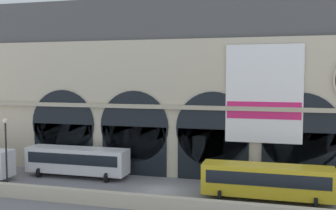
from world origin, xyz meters
The scene contains 6 objects.
ground_plane centered at (0.00, 0.00, 0.00)m, with size 200.00×200.00×0.00m, color slate.
quay_parapet_wall centered at (0.00, -5.17, 0.59)m, with size 90.00×0.70×1.18m, color beige.
station_building centered at (0.06, 7.37, 9.20)m, with size 44.15×5.13×19.05m.
bus_midwest centered at (-9.76, 2.58, 1.78)m, with size 11.00×3.25×3.10m.
bus_mideast centered at (9.75, -0.45, 1.78)m, with size 11.00×3.25×3.10m.
street_lamp_quayside centered at (-13.14, -4.37, 4.41)m, with size 0.44×0.44×6.90m.
Camera 1 is at (10.24, -34.78, 10.81)m, focal length 42.43 mm.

